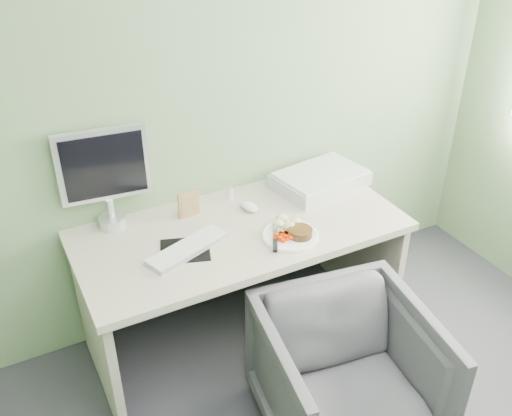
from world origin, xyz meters
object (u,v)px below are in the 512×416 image
plate (290,236)px  desk_chair (347,378)px  scanner (320,180)px  desk (241,257)px  monitor (104,174)px

plate → desk_chair: bearing=-92.3°
plate → scanner: (0.40, 0.36, 0.03)m
desk → monitor: size_ratio=3.18×
desk_chair → monitor: bearing=132.2°
desk → plate: bearing=-47.0°
plate → monitor: monitor is taller
scanner → monitor: size_ratio=0.96×
plate → monitor: size_ratio=0.53×
desk → scanner: size_ratio=3.32×
scanner → desk_chair: (-0.42, -0.91, -0.44)m
desk → desk_chair: desk is taller
monitor → scanner: bearing=-1.3°
monitor → desk_chair: 1.44m
desk → scanner: bearing=16.9°
desk → plate: 0.32m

